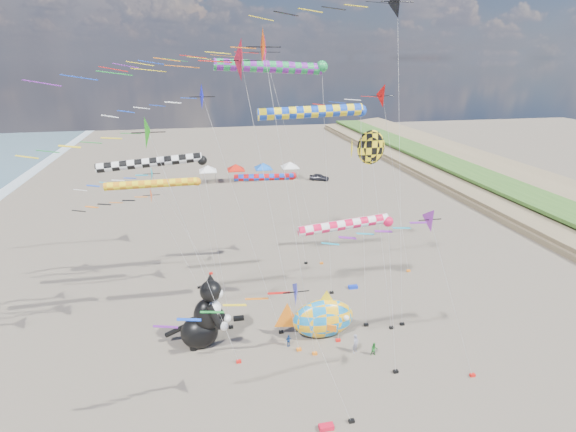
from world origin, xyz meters
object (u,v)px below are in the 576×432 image
Objects in this scene: person_adult at (356,344)px; parked_car at (319,177)px; cat_inflatable at (202,311)px; child_blue at (288,341)px; fish_inflatable at (322,318)px; child_green at (374,349)px.

parked_car is at bearing 40.08° from person_adult.
child_blue is (6.44, -1.64, -2.50)m from cat_inflatable.
person_adult is 51.41m from parked_car.
cat_inflatable is at bearing 144.25° from child_blue.
cat_inflatable is 0.89× the size of fish_inflatable.
cat_inflatable is 9.52m from fish_inflatable.
person_adult is 5.19m from child_blue.
person_adult reaches higher than parked_car.
child_green is (1.27, -0.65, -0.24)m from person_adult.
fish_inflatable is 4.29× the size of person_adult.
child_green is at bearing -64.80° from person_adult.
fish_inflatable is at bearing 88.60° from person_adult.
fish_inflatable reaches higher than parked_car.
person_adult reaches higher than child_blue.
child_blue is at bearing 122.02° from person_adult.
person_adult is 0.43× the size of parked_car.
fish_inflatable is (9.39, -0.82, -1.37)m from cat_inflatable.
person_adult is (1.92, -2.60, -0.85)m from fish_inflatable.
child_green is 6.60m from child_blue.
cat_inflatable reaches higher than fish_inflatable.
cat_inflatable is 3.83× the size of person_adult.
parked_car reaches higher than child_blue.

